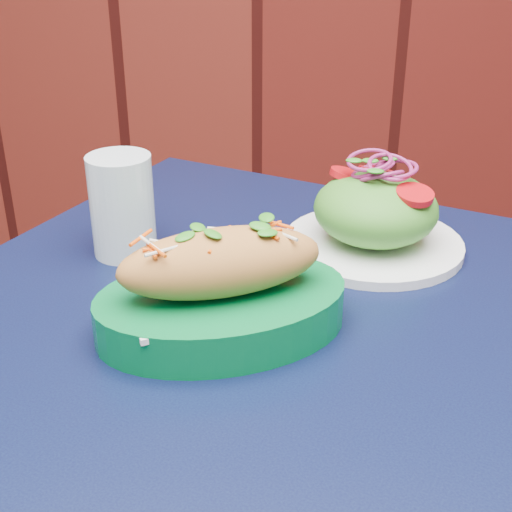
{
  "coord_description": "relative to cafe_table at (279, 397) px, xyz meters",
  "views": [
    {
      "loc": [
        0.18,
        0.96,
        1.14
      ],
      "look_at": [
        0.12,
        1.62,
        0.81
      ],
      "focal_mm": 50.0,
      "sensor_mm": 36.0,
      "label": 1
    }
  ],
  "objects": [
    {
      "name": "banh_mi_basket",
      "position": [
        -0.06,
        -0.01,
        0.13
      ],
      "size": [
        0.3,
        0.25,
        0.12
      ],
      "rotation": [
        0.0,
        0.0,
        0.38
      ],
      "color": "#04692F",
      "rests_on": "cafe_table"
    },
    {
      "name": "cafe_table",
      "position": [
        0.0,
        0.0,
        0.0
      ],
      "size": [
        1.04,
        1.04,
        0.75
      ],
      "rotation": [
        0.0,
        0.0,
        -0.39
      ],
      "color": "black",
      "rests_on": "ground"
    },
    {
      "name": "water_glass",
      "position": [
        -0.2,
        0.16,
        0.15
      ],
      "size": [
        0.08,
        0.08,
        0.13
      ],
      "primitive_type": "cylinder",
      "color": "silver",
      "rests_on": "cafe_table"
    },
    {
      "name": "salad_plate",
      "position": [
        0.1,
        0.2,
        0.13
      ],
      "size": [
        0.22,
        0.22,
        0.12
      ],
      "rotation": [
        0.0,
        0.0,
        0.29
      ],
      "color": "white",
      "rests_on": "cafe_table"
    }
  ]
}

